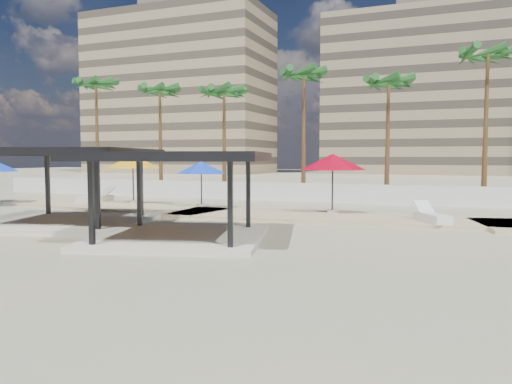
# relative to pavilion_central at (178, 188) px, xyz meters

# --- Properties ---
(ground) EXTENTS (200.00, 200.00, 0.00)m
(ground) POSITION_rel_pavilion_central_xyz_m (1.85, 0.80, -1.86)
(ground) COLOR tan
(ground) RESTS_ON ground
(promenade) EXTENTS (44.45, 7.97, 0.24)m
(promenade) POSITION_rel_pavilion_central_xyz_m (3.85, 8.47, -1.80)
(promenade) COLOR #C6B284
(promenade) RESTS_ON ground
(boundary_wall) EXTENTS (56.00, 0.30, 1.20)m
(boundary_wall) POSITION_rel_pavilion_central_xyz_m (1.85, 16.80, -1.26)
(boundary_wall) COLOR silver
(boundary_wall) RESTS_ON ground
(building_west) EXTENTS (34.00, 16.00, 32.40)m
(building_west) POSITION_rel_pavilion_central_xyz_m (-40.15, 68.80, 13.41)
(building_west) COLOR #937F60
(building_west) RESTS_ON ground
(building_mid) EXTENTS (38.00, 16.00, 30.40)m
(building_mid) POSITION_rel_pavilion_central_xyz_m (5.85, 78.80, 12.41)
(building_mid) COLOR #847259
(building_mid) RESTS_ON ground
(pavilion_central) EXTENTS (7.55, 7.55, 3.12)m
(pavilion_central) POSITION_rel_pavilion_central_xyz_m (0.00, 0.00, 0.00)
(pavilion_central) COLOR beige
(pavilion_central) RESTS_ON ground
(pavilion_west) EXTENTS (7.96, 7.96, 3.31)m
(pavilion_west) POSITION_rel_pavilion_central_xyz_m (-6.46, 1.72, 0.12)
(pavilion_west) COLOR beige
(pavilion_west) RESTS_ON ground
(umbrella_b) EXTENTS (4.31, 4.31, 2.90)m
(umbrella_b) POSITION_rel_pavilion_central_xyz_m (-9.06, 10.00, 0.81)
(umbrella_b) COLOR beige
(umbrella_b) RESTS_ON promenade
(umbrella_c) EXTENTS (3.59, 3.59, 2.93)m
(umbrella_c) POSITION_rel_pavilion_central_xyz_m (3.44, 9.11, 0.84)
(umbrella_c) COLOR beige
(umbrella_c) RESTS_ON promenade
(umbrella_f) EXTENTS (3.01, 3.01, 2.53)m
(umbrella_f) POSITION_rel_pavilion_central_xyz_m (-4.19, 9.61, 0.49)
(umbrella_f) COLOR beige
(umbrella_f) RESTS_ON promenade
(lounger_a) EXTENTS (1.38, 2.49, 0.90)m
(lounger_a) POSITION_rel_pavilion_central_xyz_m (-11.40, 9.38, -1.46)
(lounger_a) COLOR white
(lounger_a) RESTS_ON promenade
(lounger_c) EXTENTS (1.72, 2.27, 0.84)m
(lounger_c) POSITION_rel_pavilion_central_xyz_m (8.24, 7.11, -1.48)
(lounger_c) COLOR white
(lounger_c) RESTS_ON promenade
(palm_a) EXTENTS (3.00, 3.00, 9.91)m
(palm_a) POSITION_rel_pavilion_central_xyz_m (-19.15, 19.10, 6.85)
(palm_a) COLOR brown
(palm_a) RESTS_ON ground
(palm_b) EXTENTS (3.00, 3.00, 9.14)m
(palm_b) POSITION_rel_pavilion_central_xyz_m (-13.15, 19.50, 6.13)
(palm_b) COLOR brown
(palm_b) RESTS_ON ground
(palm_c) EXTENTS (3.00, 3.00, 8.62)m
(palm_c) POSITION_rel_pavilion_central_xyz_m (-7.15, 18.90, 5.64)
(palm_c) COLOR brown
(palm_c) RESTS_ON ground
(palm_d) EXTENTS (3.00, 3.00, 9.69)m
(palm_d) POSITION_rel_pavilion_central_xyz_m (-1.15, 19.70, 6.64)
(palm_d) COLOR brown
(palm_d) RESTS_ON ground
(palm_e) EXTENTS (3.00, 3.00, 8.74)m
(palm_e) POSITION_rel_pavilion_central_xyz_m (4.85, 19.20, 5.75)
(palm_e) COLOR brown
(palm_e) RESTS_ON ground
(palm_f) EXTENTS (3.00, 3.00, 10.19)m
(palm_f) POSITION_rel_pavilion_central_xyz_m (10.85, 19.40, 7.11)
(palm_f) COLOR brown
(palm_f) RESTS_ON ground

